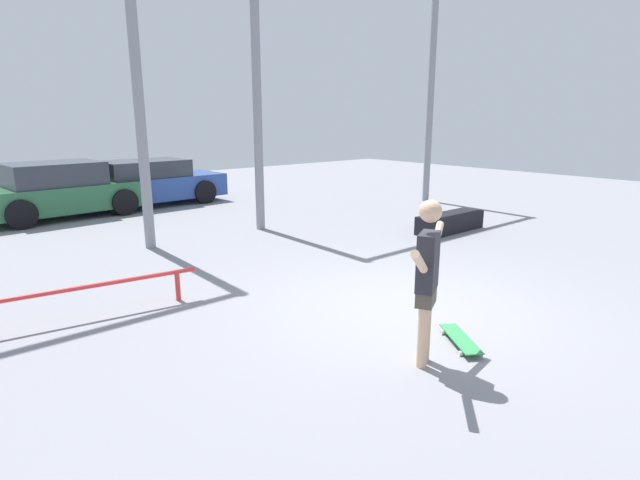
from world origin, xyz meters
name	(u,v)px	position (x,y,z in m)	size (l,w,h in m)	color
ground_plane	(406,308)	(0.00, 0.00, 0.00)	(36.00, 36.00, 0.00)	gray
skateboarder	(427,273)	(-1.09, -1.13, 1.00)	(1.31, 0.72, 1.75)	#DBAD89
skateboard	(460,339)	(-0.39, -1.12, 0.06)	(0.63, 0.79, 0.08)	#338C4C
grind_box	(450,222)	(4.46, 2.43, 0.20)	(1.86, 0.56, 0.41)	black
grind_rail	(88,291)	(-3.36, 2.47, 0.36)	(2.80, 0.43, 0.45)	red
canopy_support_right	(358,52)	(4.41, 5.46, 4.14)	(6.37, 0.20, 6.79)	gray
parked_car_green	(60,191)	(-1.80, 9.99, 0.69)	(4.09, 2.20, 1.43)	#28603D
parked_car_blue	(149,183)	(0.66, 10.29, 0.65)	(4.31, 2.05, 1.33)	#284793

